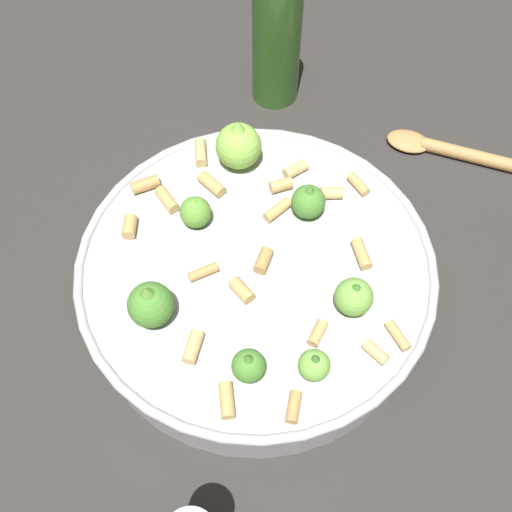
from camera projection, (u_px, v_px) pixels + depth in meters
The scene contains 4 objects.
ground_plane at pixel (256, 293), 0.60m from camera, with size 2.40×2.40×0.00m, color #2D2B28.
cooking_pan at pixel (255, 274), 0.57m from camera, with size 0.34×0.34×0.12m.
olive_oil_bottle at pixel (277, 37), 0.68m from camera, with size 0.06×0.06×0.21m.
wooden_spoon at pixel (461, 153), 0.69m from camera, with size 0.21×0.04×0.02m.
Camera 1 is at (0.10, -0.27, 0.53)m, focal length 40.37 mm.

